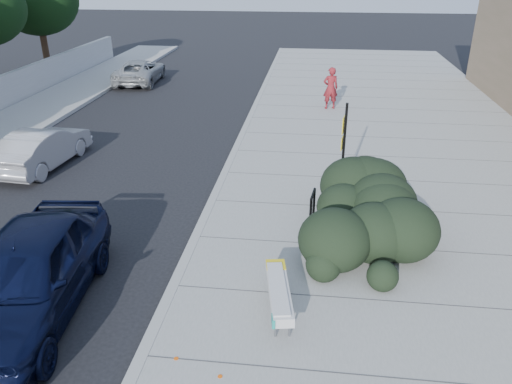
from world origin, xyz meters
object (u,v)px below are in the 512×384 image
at_px(sedan_navy, 27,274).
at_px(suv_silver, 140,71).
at_px(sign_post, 343,148).
at_px(pedestrian, 331,88).
at_px(wagon_silver, 43,148).
at_px(bench, 279,291).
at_px(bike_rack, 312,207).

relative_size(sedan_navy, suv_silver, 1.11).
xyz_separation_m(sign_post, pedestrian, (-0.14, 9.42, -0.64)).
xyz_separation_m(wagon_silver, pedestrian, (9.35, 7.62, 0.42)).
height_order(suv_silver, pedestrian, pedestrian).
bearing_deg(pedestrian, sedan_navy, 55.49).
bearing_deg(wagon_silver, bench, 145.44).
bearing_deg(bench, sedan_navy, 174.94).
distance_m(bike_rack, sedan_navy, 6.42).
xyz_separation_m(bench, bike_rack, (0.56, 3.31, 0.13)).
height_order(bike_rack, pedestrian, pedestrian).
bearing_deg(sign_post, bench, -94.00).
relative_size(sedan_navy, wagon_silver, 1.28).
xyz_separation_m(bench, sign_post, (1.29, 4.92, 1.11)).
relative_size(bench, suv_silver, 0.43).
relative_size(bike_rack, suv_silver, 0.21).
relative_size(sign_post, suv_silver, 0.61).
xyz_separation_m(bench, suv_silver, (-9.08, 18.89, 0.03)).
bearing_deg(wagon_silver, sedan_navy, 121.02).
relative_size(wagon_silver, suv_silver, 0.87).
height_order(bike_rack, wagon_silver, wagon_silver).
bearing_deg(suv_silver, bench, 112.07).
bearing_deg(sedan_navy, wagon_silver, 110.67).
height_order(bike_rack, suv_silver, suv_silver).
xyz_separation_m(bench, wagon_silver, (-8.20, 6.72, 0.05)).
bearing_deg(bike_rack, sedan_navy, -137.82).
xyz_separation_m(sedan_navy, suv_silver, (-4.39, 19.28, -0.23)).
bearing_deg(bench, sign_post, 65.60).
bearing_deg(bike_rack, sign_post, 72.62).
bearing_deg(suv_silver, pedestrian, 152.36).
bearing_deg(suv_silver, wagon_silver, 90.55).
relative_size(bench, sedan_navy, 0.38).
bearing_deg(suv_silver, sedan_navy, 99.21).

